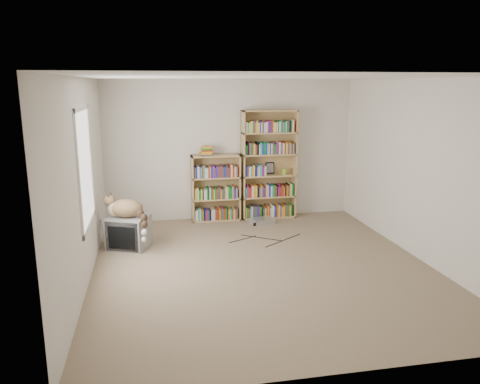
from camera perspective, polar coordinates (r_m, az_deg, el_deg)
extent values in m
cube|color=gray|center=(6.45, 2.71, -9.01)|extent=(4.50, 5.00, 0.01)
cube|color=silver|center=(8.51, -1.15, 5.10)|extent=(4.50, 0.02, 2.50)
cube|color=silver|center=(3.79, 11.84, -5.15)|extent=(4.50, 0.02, 2.50)
cube|color=silver|center=(5.98, -18.59, 1.09)|extent=(0.02, 5.00, 2.50)
cube|color=silver|center=(6.97, 21.12, 2.49)|extent=(0.02, 5.00, 2.50)
cube|color=white|center=(5.99, 2.97, 13.79)|extent=(4.50, 5.00, 0.02)
cube|color=white|center=(6.15, -18.35, 2.83)|extent=(0.02, 1.22, 1.52)
cube|color=gray|center=(7.27, -13.39, -4.78)|extent=(0.71, 0.68, 0.48)
cube|color=black|center=(7.06, -14.19, -5.34)|extent=(0.48, 0.23, 0.45)
cube|color=black|center=(7.05, -14.26, -5.46)|extent=(0.38, 0.17, 0.34)
cube|color=black|center=(7.36, -13.02, -4.60)|extent=(0.41, 0.38, 0.29)
ellipsoid|color=#3B2B18|center=(7.15, -13.71, -1.94)|extent=(0.57, 0.44, 0.28)
ellipsoid|color=#3B2B18|center=(7.12, -12.71, -2.04)|extent=(0.28, 0.30, 0.20)
ellipsoid|color=tan|center=(7.18, -15.04, -2.03)|extent=(0.24, 0.24, 0.23)
ellipsoid|color=#3B2B18|center=(7.19, -15.65, -0.99)|extent=(0.21, 0.21, 0.17)
sphere|color=beige|center=(7.22, -16.15, -1.18)|extent=(0.08, 0.08, 0.07)
cone|color=black|center=(7.13, -15.74, -0.45)|extent=(0.08, 0.09, 0.09)
cone|color=black|center=(7.22, -15.49, -0.27)|extent=(0.08, 0.09, 0.09)
cube|color=tan|center=(8.43, 0.37, 3.22)|extent=(0.03, 0.30, 1.97)
cube|color=tan|center=(8.67, 6.63, 3.40)|extent=(0.02, 0.30, 1.97)
cube|color=tan|center=(8.67, 3.32, 3.47)|extent=(0.99, 0.03, 1.97)
cube|color=tan|center=(8.43, 3.63, 9.86)|extent=(0.99, 0.30, 0.02)
cube|color=tan|center=(8.75, 3.45, -2.98)|extent=(0.99, 0.30, 0.03)
cube|color=tan|center=(8.66, 3.49, -0.50)|extent=(0.99, 0.30, 0.03)
cube|color=tan|center=(8.57, 3.52, 2.03)|extent=(0.99, 0.30, 0.02)
cube|color=tan|center=(8.51, 3.56, 4.61)|extent=(0.99, 0.30, 0.02)
cube|color=tan|center=(8.46, 3.60, 7.23)|extent=(0.99, 0.30, 0.02)
cube|color=#AB2816|center=(8.73, 3.46, -2.31)|extent=(0.91, 0.24, 0.19)
cube|color=#1C24BA|center=(8.63, 3.50, 0.19)|extent=(0.91, 0.24, 0.19)
cube|color=#157921|center=(8.55, 3.53, 2.74)|extent=(0.91, 0.24, 0.19)
cube|color=beige|center=(8.49, 3.57, 5.33)|extent=(0.91, 0.24, 0.19)
cube|color=black|center=(8.45, 3.61, 7.95)|extent=(0.91, 0.24, 0.19)
cube|color=tan|center=(8.38, -5.81, 0.38)|extent=(0.02, 0.30, 1.19)
cube|color=tan|center=(8.49, -0.14, 0.61)|extent=(0.02, 0.30, 1.19)
cube|color=tan|center=(8.56, -3.08, 0.69)|extent=(0.87, 0.03, 1.19)
cube|color=tan|center=(8.32, -3.00, 4.43)|extent=(0.87, 0.30, 0.02)
cube|color=tan|center=(8.57, -2.91, -3.32)|extent=(0.87, 0.30, 0.03)
cube|color=tan|center=(8.47, -2.94, -0.79)|extent=(0.87, 0.30, 0.03)
cube|color=tan|center=(8.39, -2.97, 1.80)|extent=(0.87, 0.30, 0.02)
cube|color=#AB2816|center=(8.54, -2.92, -2.63)|extent=(0.79, 0.24, 0.19)
cube|color=#1C24BA|center=(8.45, -2.95, -0.08)|extent=(0.79, 0.24, 0.19)
cube|color=#157921|center=(8.37, -2.98, 2.52)|extent=(0.79, 0.24, 0.19)
cube|color=#AB2816|center=(8.27, -4.18, 5.02)|extent=(0.19, 0.25, 0.16)
cylinder|color=#8FB834|center=(8.64, 5.42, 2.51)|extent=(0.09, 0.09, 0.10)
cube|color=black|center=(8.66, 3.67, 2.95)|extent=(0.16, 0.05, 0.21)
cube|color=#B5B5BA|center=(8.34, 2.71, -3.56)|extent=(0.46, 0.38, 0.09)
cube|color=silver|center=(7.61, -16.61, -3.55)|extent=(0.01, 0.08, 0.13)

